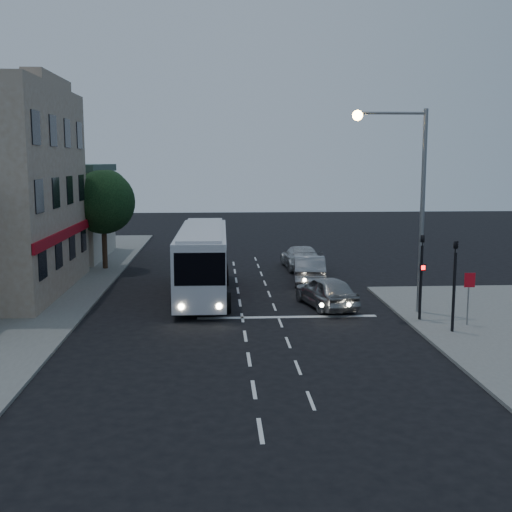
{
  "coord_description": "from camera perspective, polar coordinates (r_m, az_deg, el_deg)",
  "views": [
    {
      "loc": [
        -1.06,
        -25.64,
        6.91
      ],
      "look_at": [
        0.84,
        5.76,
        2.2
      ],
      "focal_mm": 45.0,
      "sensor_mm": 36.0,
      "label": 1
    }
  ],
  "objects": [
    {
      "name": "streetlight",
      "position": [
        29.1,
        13.4,
        5.97
      ],
      "size": [
        3.32,
        0.44,
        9.0
      ],
      "color": "slate",
      "rests_on": "sidewalk_near"
    },
    {
      "name": "car_suv",
      "position": [
        30.5,
        6.27,
        -3.16
      ],
      "size": [
        2.79,
        4.77,
        1.52
      ],
      "primitive_type": "imported",
      "rotation": [
        0.0,
        0.0,
        3.38
      ],
      "color": "#979798",
      "rests_on": "ground"
    },
    {
      "name": "traffic_signal_main",
      "position": [
        28.16,
        14.5,
        -0.93
      ],
      "size": [
        0.25,
        0.35,
        4.1
      ],
      "color": "black",
      "rests_on": "sidewalk_near"
    },
    {
      "name": "street_tree",
      "position": [
        41.36,
        -13.45,
        4.94
      ],
      "size": [
        4.0,
        4.0,
        6.2
      ],
      "color": "black",
      "rests_on": "sidewalk_far"
    },
    {
      "name": "car_sedan_a",
      "position": [
        36.43,
        4.75,
        -1.18
      ],
      "size": [
        2.16,
        4.96,
        1.58
      ],
      "primitive_type": "imported",
      "rotation": [
        0.0,
        0.0,
        3.04
      ],
      "color": "gray",
      "rests_on": "ground"
    },
    {
      "name": "road_markings",
      "position": [
        29.85,
        1.15,
        -4.86
      ],
      "size": [
        8.0,
        30.55,
        0.01
      ],
      "color": "silver",
      "rests_on": "ground"
    },
    {
      "name": "ground",
      "position": [
        26.57,
        -1.06,
        -6.56
      ],
      "size": [
        120.0,
        120.0,
        0.0
      ],
      "primitive_type": "plane",
      "color": "black"
    },
    {
      "name": "low_building_north",
      "position": [
        47.43,
        -18.69,
        3.81
      ],
      "size": [
        9.4,
        9.4,
        6.5
      ],
      "color": "#B7A99A",
      "rests_on": "sidewalk_far"
    },
    {
      "name": "car_sedan_b",
      "position": [
        41.16,
        4.01,
        -0.11
      ],
      "size": [
        2.33,
        5.25,
        1.5
      ],
      "primitive_type": "imported",
      "rotation": [
        0.0,
        0.0,
        3.19
      ],
      "color": "#B5B5B5",
      "rests_on": "ground"
    },
    {
      "name": "tour_bus",
      "position": [
        32.98,
        -4.76,
        -0.26
      ],
      "size": [
        2.71,
        11.44,
        3.5
      ],
      "rotation": [
        0.0,
        0.0,
        -0.01
      ],
      "color": "silver",
      "rests_on": "ground"
    },
    {
      "name": "traffic_signal_side",
      "position": [
        26.55,
        17.25,
        -1.61
      ],
      "size": [
        0.18,
        0.15,
        4.1
      ],
      "color": "black",
      "rests_on": "sidewalk_near"
    },
    {
      "name": "regulatory_sign",
      "position": [
        27.94,
        18.4,
        -2.89
      ],
      "size": [
        0.45,
        0.12,
        2.2
      ],
      "color": "slate",
      "rests_on": "sidewalk_near"
    }
  ]
}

